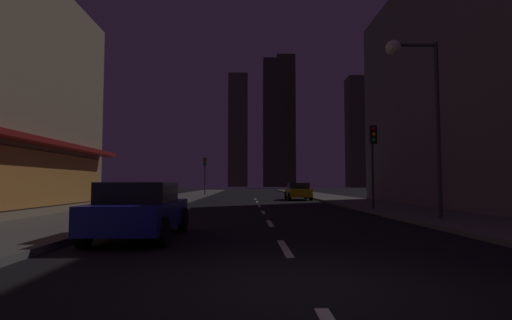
# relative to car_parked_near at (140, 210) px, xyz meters

# --- Properties ---
(ground_plane) EXTENTS (78.00, 136.00, 0.10)m
(ground_plane) POSITION_rel_car_parked_near_xyz_m (3.60, 27.20, -0.79)
(ground_plane) COLOR black
(sidewalk_right) EXTENTS (4.00, 76.00, 0.15)m
(sidewalk_right) POSITION_rel_car_parked_near_xyz_m (10.60, 27.20, -0.67)
(sidewalk_right) COLOR #605E59
(sidewalk_right) RESTS_ON ground
(sidewalk_left) EXTENTS (4.00, 76.00, 0.15)m
(sidewalk_left) POSITION_rel_car_parked_near_xyz_m (-3.40, 27.20, -0.67)
(sidewalk_left) COLOR #605E59
(sidewalk_left) RESTS_ON ground
(lane_marking_center) EXTENTS (0.16, 33.40, 0.01)m
(lane_marking_center) POSITION_rel_car_parked_near_xyz_m (3.60, 8.80, -0.73)
(lane_marking_center) COLOR silver
(lane_marking_center) RESTS_ON ground
(skyscraper_distant_tall) EXTENTS (7.67, 5.56, 44.84)m
(skyscraper_distant_tall) POSITION_rel_car_parked_near_xyz_m (-0.39, 141.92, 21.68)
(skyscraper_distant_tall) COLOR #504C3C
(skyscraper_distant_tall) RESTS_ON ground
(skyscraper_distant_mid) EXTENTS (8.73, 5.49, 46.96)m
(skyscraper_distant_mid) POSITION_rel_car_parked_near_xyz_m (13.45, 129.54, 22.74)
(skyscraper_distant_mid) COLOR #2F2D23
(skyscraper_distant_mid) RESTS_ON ground
(skyscraper_distant_short) EXTENTS (7.25, 8.44, 52.19)m
(skyscraper_distant_short) POSITION_rel_car_parked_near_xyz_m (18.54, 142.23, 25.35)
(skyscraper_distant_short) COLOR #333026
(skyscraper_distant_short) RESTS_ON ground
(skyscraper_distant_slender) EXTENTS (7.21, 7.30, 36.68)m
(skyscraper_distant_slender) POSITION_rel_car_parked_near_xyz_m (40.16, 116.38, 17.60)
(skyscraper_distant_slender) COLOR #3F3B2F
(skyscraper_distant_slender) RESTS_ON ground
(car_parked_near) EXTENTS (1.98, 4.24, 1.45)m
(car_parked_near) POSITION_rel_car_parked_near_xyz_m (0.00, 0.00, 0.00)
(car_parked_near) COLOR navy
(car_parked_near) RESTS_ON ground
(car_parked_far) EXTENTS (1.98, 4.24, 1.45)m
(car_parked_far) POSITION_rel_car_parked_near_xyz_m (7.20, 22.67, 0.00)
(car_parked_far) COLOR gold
(car_parked_far) RESTS_ON ground
(fire_hydrant_far_left) EXTENTS (0.42, 0.30, 0.65)m
(fire_hydrant_far_left) POSITION_rel_car_parked_near_xyz_m (-2.30, 17.64, -0.29)
(fire_hydrant_far_left) COLOR #B2B2B2
(fire_hydrant_far_left) RESTS_ON sidewalk_left
(traffic_light_near_right) EXTENTS (0.32, 0.48, 4.20)m
(traffic_light_near_right) POSITION_rel_car_parked_near_xyz_m (9.10, 8.88, 2.45)
(traffic_light_near_right) COLOR #2D2D2D
(traffic_light_near_right) RESTS_ON sidewalk_right
(traffic_light_far_left) EXTENTS (0.32, 0.48, 4.20)m
(traffic_light_far_left) POSITION_rel_car_parked_near_xyz_m (-1.90, 33.67, 2.45)
(traffic_light_far_left) COLOR #2D2D2D
(traffic_light_far_left) RESTS_ON sidewalk_left
(street_lamp_right) EXTENTS (1.96, 0.56, 6.58)m
(street_lamp_right) POSITION_rel_car_parked_near_xyz_m (8.98, 3.73, 4.33)
(street_lamp_right) COLOR #38383D
(street_lamp_right) RESTS_ON sidewalk_right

